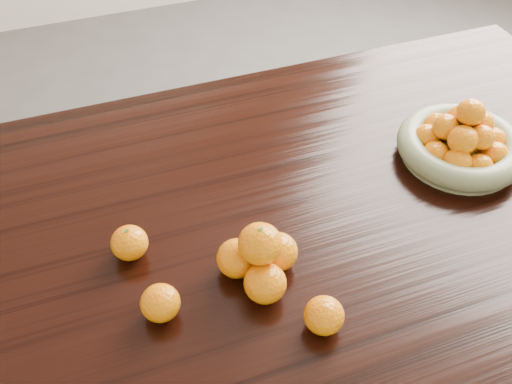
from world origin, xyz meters
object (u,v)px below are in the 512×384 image
object	(u,v)px
orange_pyramid	(260,259)
loose_orange_0	(129,243)
dining_table	(244,244)
fruit_bowl	(461,143)

from	to	relation	value
orange_pyramid	loose_orange_0	xyz separation A→B (m)	(-0.21, 0.13, -0.02)
dining_table	fruit_bowl	world-z (taller)	fruit_bowl
orange_pyramid	dining_table	bearing A→B (deg)	82.22
dining_table	orange_pyramid	xyz separation A→B (m)	(-0.02, -0.16, 0.14)
dining_table	orange_pyramid	distance (m)	0.21
dining_table	fruit_bowl	xyz separation A→B (m)	(0.52, 0.01, 0.13)
dining_table	orange_pyramid	bearing A→B (deg)	-97.78
fruit_bowl	orange_pyramid	xyz separation A→B (m)	(-0.54, -0.17, 0.01)
dining_table	orange_pyramid	size ratio (longest dim) A/B	13.12
dining_table	loose_orange_0	bearing A→B (deg)	-174.56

